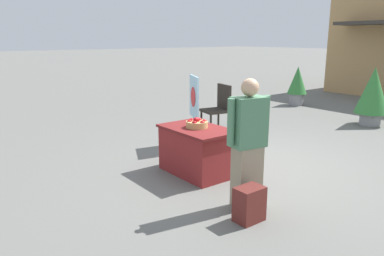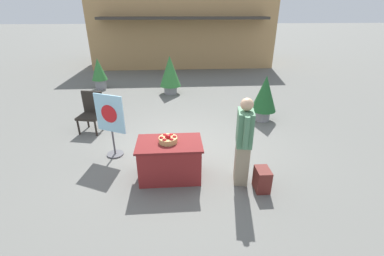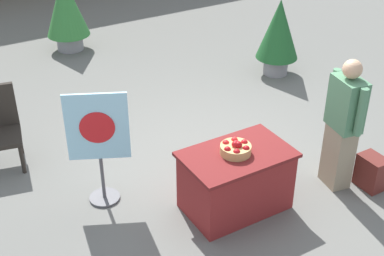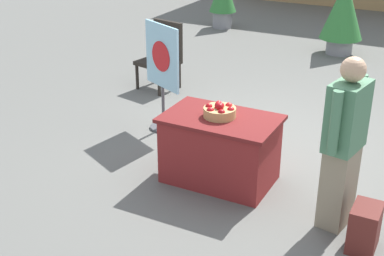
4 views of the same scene
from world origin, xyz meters
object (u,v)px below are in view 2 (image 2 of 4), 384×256
Objects in this scene: person_visitor at (244,142)px; backpack at (262,179)px; potted_plant_near_left at (170,73)px; patio_chair at (92,110)px; apple_basket at (168,139)px; potted_plant_far_left at (99,72)px; poster_board at (111,122)px; display_table at (170,160)px; potted_plant_near_right at (265,95)px.

backpack is at bearing 149.56° from person_visitor.
patio_chair is at bearing -122.72° from potted_plant_near_left.
potted_plant_near_left reaches higher than apple_basket.
apple_basket reaches higher than backpack.
apple_basket is at bearing 162.51° from backpack.
patio_chair is at bearing -78.57° from potted_plant_far_left.
potted_plant_far_left reaches higher than backpack.
person_visitor is 5.87m from potted_plant_near_left.
backpack is 0.30× the size of potted_plant_near_left.
patio_chair is at bearing -26.62° from person_visitor.
potted_plant_near_left is at bearing -16.73° from potted_plant_far_left.
poster_board reaches higher than potted_plant_far_left.
apple_basket is 0.28× the size of potted_plant_far_left.
display_table reaches higher than backpack.
potted_plant_near_left is at bearing -66.50° from person_visitor.
poster_board is 5.67m from potted_plant_far_left.
person_visitor is 7.79m from potted_plant_far_left.
person_visitor is 2.79m from poster_board.
display_table is 0.84× the size of potted_plant_near_left.
backpack is at bearing 89.29° from poster_board.
potted_plant_near_left is at bearing 133.36° from potted_plant_near_right.
potted_plant_near_left is 2.98m from potted_plant_far_left.
apple_basket is at bearing 53.58° from patio_chair.
apple_basket is at bearing 79.25° from poster_board.
person_visitor is at bearing 64.93° from patio_chair.
potted_plant_far_left reaches higher than apple_basket.
potted_plant_near_left reaches higher than display_table.
potted_plant_far_left is (-4.19, 6.57, -0.15)m from person_visitor.
display_table is 0.98× the size of potted_plant_far_left.
person_visitor reaches higher than potted_plant_far_left.
potted_plant_near_left reaches higher than patio_chair.
potted_plant_near_left is at bearing -169.31° from poster_board.
person_visitor reaches higher than apple_basket.
poster_board is 1.64m from patio_chair.
backpack is (0.32, -0.27, -0.62)m from person_visitor.
poster_board reaches higher than potted_plant_near_right.
poster_board is 4.26m from potted_plant_near_right.
backpack is 4.65m from patio_chair.
potted_plant_far_left is (-0.82, 4.03, 0.13)m from patio_chair.
poster_board is 1.35× the size of patio_chair.
person_visitor is 1.34× the size of potted_plant_far_left.
backpack is at bearing 64.58° from patio_chair.
potted_plant_far_left is at bearing 146.25° from potted_plant_near_right.
poster_board is at bearing -104.86° from potted_plant_near_left.
backpack is 0.30× the size of poster_board.
person_visitor is at bearing 139.23° from backpack.
backpack is (1.65, -0.52, -0.60)m from apple_basket.
potted_plant_far_left is at bearing -137.63° from poster_board.
potted_plant_far_left is at bearing 123.37° from backpack.
apple_basket is 3.08m from patio_chair.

